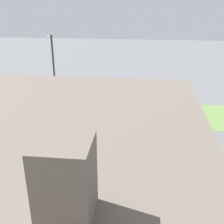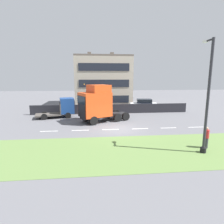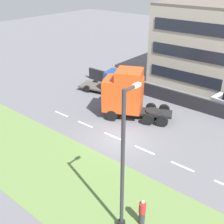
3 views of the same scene
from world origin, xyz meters
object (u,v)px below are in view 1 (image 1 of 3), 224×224
at_px(lorry_cab, 113,135).
at_px(lamp_post, 54,76).
at_px(flatbed_truck, 179,176).
at_px(pedestrian, 48,103).

xyz_separation_m(lorry_cab, lamp_post, (-10.42, -7.55, 1.36)).
distance_m(flatbed_truck, lamp_post, 18.47).
bearing_deg(lorry_cab, pedestrian, -164.90).
distance_m(lamp_post, pedestrian, 3.03).
distance_m(lorry_cab, pedestrian, 12.75).
height_order(lamp_post, pedestrian, lamp_post).
bearing_deg(flatbed_truck, lamp_post, 28.55).
bearing_deg(pedestrian, lorry_cab, 40.80).
distance_m(lorry_cab, flatbed_truck, 5.72).
xyz_separation_m(lorry_cab, pedestrian, (-9.59, -8.28, -1.46)).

